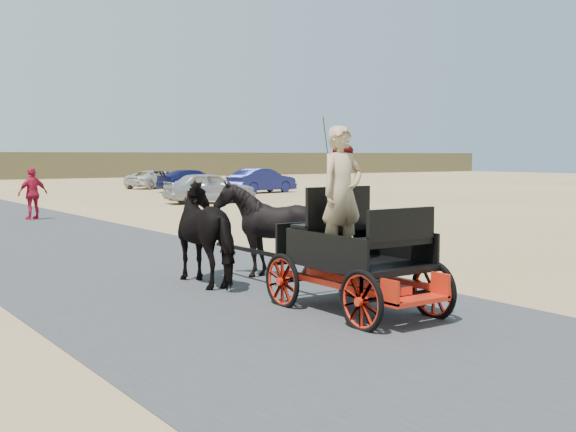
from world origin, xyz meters
TOP-DOWN VIEW (x-y plane):
  - ground at (0.00, 0.00)m, footprint 140.00×140.00m
  - road at (0.00, 0.00)m, footprint 6.00×140.00m
  - carriage at (0.88, 1.05)m, footprint 1.30×2.40m
  - horse_left at (0.33, 4.05)m, footprint 0.91×2.01m
  - horse_right at (1.43, 4.05)m, footprint 1.37×1.54m
  - driver_man at (0.68, 1.10)m, footprint 0.66×0.43m
  - passenger_woman at (1.18, 1.65)m, footprint 0.77×0.60m
  - pedestrian at (1.23, 17.90)m, footprint 1.07×0.62m
  - car_a at (10.00, 21.87)m, footprint 4.26×2.16m
  - car_b at (16.66, 27.96)m, footprint 4.36×2.13m
  - car_c at (14.12, 31.39)m, footprint 4.46×1.90m
  - car_d at (13.95, 36.58)m, footprint 4.54×3.62m

SIDE VIEW (x-z plane):
  - ground at x=0.00m, z-range 0.00..0.00m
  - road at x=0.00m, z-range 0.00..0.01m
  - carriage at x=0.88m, z-range 0.00..0.72m
  - car_d at x=13.95m, z-range 0.00..1.15m
  - car_c at x=14.12m, z-range 0.00..1.28m
  - car_b at x=16.66m, z-range 0.00..1.37m
  - car_a at x=10.00m, z-range 0.00..1.39m
  - horse_left at x=0.33m, z-range 0.00..1.70m
  - horse_right at x=1.43m, z-range 0.00..1.70m
  - pedestrian at x=1.23m, z-range 0.00..1.73m
  - passenger_woman at x=1.18m, z-range 0.72..2.30m
  - driver_man at x=0.68m, z-range 0.72..2.52m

